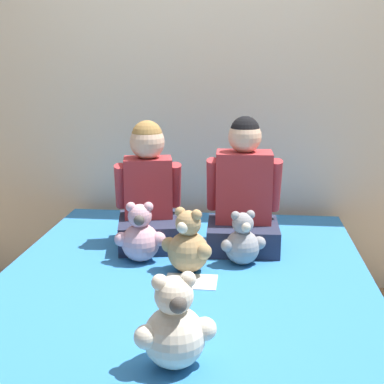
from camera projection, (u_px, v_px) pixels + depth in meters
ground_plane at (184, 377)px, 2.29m from camera, size 14.00×14.00×0.00m
wall_behind_bed at (206, 72)px, 3.01m from camera, size 8.00×0.06×2.50m
bed at (184, 329)px, 2.23m from camera, size 1.55×1.94×0.46m
child_on_left at (148, 193)px, 2.53m from camera, size 0.35×0.38×0.59m
child_on_right at (244, 196)px, 2.49m from camera, size 0.35×0.32×0.62m
teddy_bear_held_by_left_child at (140, 237)px, 2.34m from camera, size 0.22×0.17×0.27m
teddy_bear_held_by_right_child at (242, 242)px, 2.31m from camera, size 0.19×0.15×0.24m
teddy_bear_between_children at (188, 245)px, 2.22m from camera, size 0.22×0.17×0.28m
teddy_bear_at_foot_of_bed at (174, 328)px, 1.53m from camera, size 0.23×0.18×0.29m
sign_card at (191, 281)px, 2.14m from camera, size 0.21×0.15×0.00m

